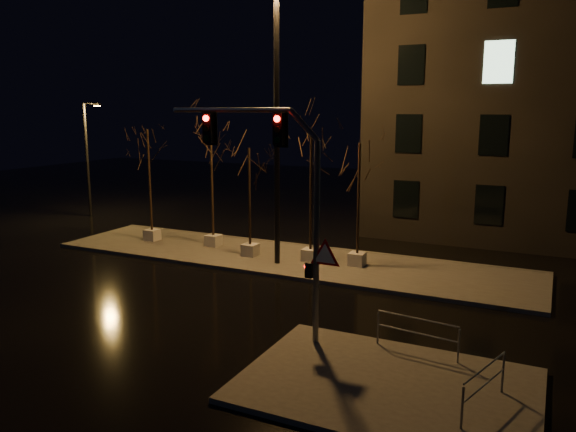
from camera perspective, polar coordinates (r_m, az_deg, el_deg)
The scene contains 13 objects.
ground at distance 20.38m, azimuth -8.04°, elevation -8.46°, with size 90.00×90.00×0.00m, color black.
median at distance 25.33m, azimuth -0.48°, elevation -4.34°, with size 22.00×5.00×0.15m, color #484640.
sidewalk_corner at distance 14.46m, azimuth 10.03°, elevation -16.58°, with size 7.00×5.00×0.15m, color #484640.
tree_0 at distance 28.67m, azimuth -14.00°, elevation 6.08°, with size 1.80×1.80×5.72m.
tree_1 at distance 26.83m, azimuth -7.82°, elevation 6.69°, with size 1.80×1.80×6.15m.
tree_2 at distance 24.86m, azimuth -3.96°, elevation 4.45°, with size 1.80×1.80×5.01m.
tree_3 at distance 23.87m, azimuth 2.35°, elevation 5.69°, with size 1.80×1.80×5.82m.
tree_4 at distance 23.38m, azimuth 7.24°, elevation 4.56°, with size 1.80×1.80×5.32m.
traffic_signal_mast at distance 15.68m, azimuth -0.67°, elevation 2.69°, with size 5.39×0.24×6.58m.
streetlight_main at distance 23.46m, azimuth -1.16°, elevation 10.99°, with size 2.87×0.70×11.47m.
streetlight_far at distance 37.38m, azimuth -19.64°, elevation 5.90°, with size 1.39×0.25×7.10m.
guard_rail_a at distance 15.88m, azimuth 12.96°, elevation -11.22°, with size 2.31×0.35×1.01m.
guard_rail_b at distance 13.53m, azimuth 19.32°, elevation -15.60°, with size 0.66×2.06×1.02m.
Camera 1 is at (10.82, -15.93, 6.68)m, focal length 35.00 mm.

